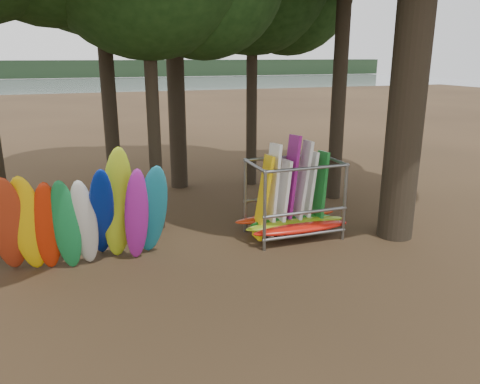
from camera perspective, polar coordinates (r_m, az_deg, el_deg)
name	(u,v)px	position (r m, az deg, el deg)	size (l,w,h in m)	color
ground	(238,263)	(11.98, -0.27, -8.62)	(120.00, 120.00, 0.00)	#47331E
lake	(99,93)	(70.54, -16.80, 11.53)	(160.00, 160.00, 0.00)	gray
far_shore	(86,69)	(120.36, -18.26, 14.07)	(160.00, 4.00, 4.00)	black
kayak_row	(83,219)	(11.76, -18.63, -3.11)	(4.18, 2.15, 3.21)	#B93619
storage_rack	(294,202)	(13.46, 6.54, -1.18)	(3.21, 1.58, 2.91)	slate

